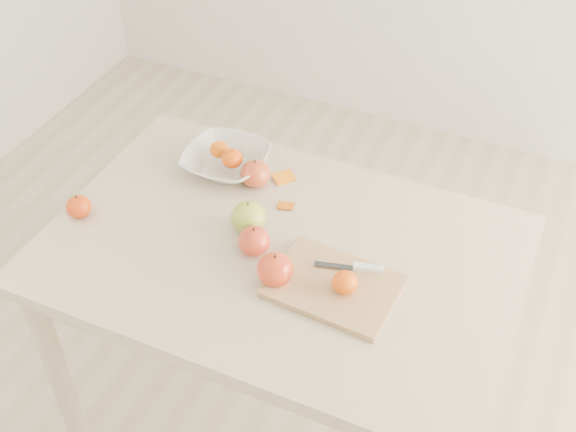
% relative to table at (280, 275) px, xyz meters
% --- Properties ---
extents(ground, '(3.50, 3.50, 0.00)m').
position_rel_table_xyz_m(ground, '(0.00, 0.00, -0.65)').
color(ground, '#C6B293').
rests_on(ground, ground).
extents(table, '(1.20, 0.80, 0.75)m').
position_rel_table_xyz_m(table, '(0.00, 0.00, 0.00)').
color(table, beige).
rests_on(table, ground).
extents(cutting_board, '(0.31, 0.24, 0.02)m').
position_rel_table_xyz_m(cutting_board, '(0.18, -0.07, 0.11)').
color(cutting_board, tan).
rests_on(cutting_board, table).
extents(board_tangerine, '(0.06, 0.06, 0.05)m').
position_rel_table_xyz_m(board_tangerine, '(0.21, -0.08, 0.14)').
color(board_tangerine, '#DD3D07').
rests_on(board_tangerine, cutting_board).
extents(fruit_bowl, '(0.24, 0.24, 0.06)m').
position_rel_table_xyz_m(fruit_bowl, '(-0.28, 0.24, 0.13)').
color(fruit_bowl, silver).
rests_on(fruit_bowl, table).
extents(bowl_tangerine_near, '(0.06, 0.06, 0.05)m').
position_rel_table_xyz_m(bowl_tangerine_near, '(-0.30, 0.25, 0.15)').
color(bowl_tangerine_near, '#DC5207').
rests_on(bowl_tangerine_near, fruit_bowl).
extents(bowl_tangerine_far, '(0.06, 0.06, 0.05)m').
position_rel_table_xyz_m(bowl_tangerine_far, '(-0.25, 0.22, 0.16)').
color(bowl_tangerine_far, '#E04C07').
rests_on(bowl_tangerine_far, fruit_bowl).
extents(orange_peel_a, '(0.07, 0.07, 0.01)m').
position_rel_table_xyz_m(orange_peel_a, '(-0.11, 0.26, 0.10)').
color(orange_peel_a, orange).
rests_on(orange_peel_a, table).
extents(orange_peel_b, '(0.05, 0.04, 0.01)m').
position_rel_table_xyz_m(orange_peel_b, '(-0.05, 0.15, 0.10)').
color(orange_peel_b, '#C7550E').
rests_on(orange_peel_b, table).
extents(paring_knife, '(0.17, 0.06, 0.01)m').
position_rel_table_xyz_m(paring_knife, '(0.22, -0.00, 0.12)').
color(paring_knife, white).
rests_on(paring_knife, cutting_board).
extents(apple_green, '(0.09, 0.09, 0.08)m').
position_rel_table_xyz_m(apple_green, '(-0.10, 0.03, 0.14)').
color(apple_green, olive).
rests_on(apple_green, table).
extents(apple_red_a, '(0.08, 0.08, 0.08)m').
position_rel_table_xyz_m(apple_red_a, '(-0.17, 0.21, 0.14)').
color(apple_red_a, '#9D2513').
rests_on(apple_red_a, table).
extents(apple_red_d, '(0.07, 0.07, 0.06)m').
position_rel_table_xyz_m(apple_red_d, '(-0.54, -0.10, 0.13)').
color(apple_red_d, '#A60C03').
rests_on(apple_red_d, table).
extents(apple_red_e, '(0.08, 0.08, 0.07)m').
position_rel_table_xyz_m(apple_red_e, '(-0.05, -0.04, 0.14)').
color(apple_red_e, maroon).
rests_on(apple_red_e, table).
extents(apple_red_c, '(0.09, 0.09, 0.08)m').
position_rel_table_xyz_m(apple_red_c, '(0.04, -0.11, 0.14)').
color(apple_red_c, '#A5111A').
rests_on(apple_red_c, table).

